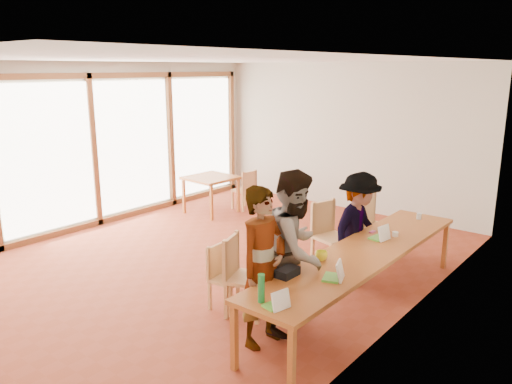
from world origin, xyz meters
TOP-DOWN VIEW (x-y plane):
  - ground at (0.00, 0.00)m, footprint 8.00×8.00m
  - wall_back at (0.00, 4.00)m, footprint 6.00×0.10m
  - wall_right at (3.00, 0.00)m, footprint 0.10×8.00m
  - window_wall at (-2.96, 0.00)m, footprint 0.10×8.00m
  - ceiling at (0.00, 0.00)m, footprint 6.00×8.00m
  - communal_table at (2.50, 0.07)m, footprint 0.80×4.00m
  - side_table at (-1.87, 1.93)m, footprint 0.90×0.90m
  - chair_near at (1.15, -0.96)m, footprint 0.40×0.40m
  - chair_mid at (1.42, -0.96)m, footprint 0.58×0.58m
  - chair_far at (1.44, 0.99)m, footprint 0.56×0.56m
  - chair_empty at (1.79, 1.82)m, footprint 0.50×0.50m
  - chair_spare at (-1.44, 2.54)m, footprint 0.45×0.45m
  - person_near at (2.05, -1.29)m, footprint 0.44×0.65m
  - person_mid at (2.10, -0.77)m, footprint 0.90×1.04m
  - person_far at (2.09, 0.71)m, footprint 0.61×1.02m
  - laptop_near at (2.59, -1.74)m, footprint 0.22×0.24m
  - laptop_mid at (2.67, -0.85)m, footprint 0.27×0.29m
  - laptop_far at (2.48, 0.60)m, footprint 0.23×0.26m
  - yellow_mug at (2.27, -0.50)m, footprint 0.16×0.16m
  - green_bottle at (2.39, -1.75)m, footprint 0.07×0.07m
  - clear_glass at (2.51, 1.77)m, footprint 0.07×0.07m
  - condiment_cup at (2.57, 0.83)m, footprint 0.08×0.08m
  - pink_phone at (2.26, 0.79)m, footprint 0.05×0.10m
  - black_pouch at (2.23, -1.10)m, footprint 0.16×0.26m

SIDE VIEW (x-z plane):
  - ground at x=0.00m, z-range 0.00..0.00m
  - chair_near at x=1.15m, z-range 0.28..0.71m
  - chair_spare at x=-1.44m, z-range 0.29..0.74m
  - chair_mid at x=1.42m, z-range 0.34..0.85m
  - chair_far at x=1.44m, z-range 0.34..0.87m
  - chair_empty at x=1.79m, z-range 0.35..0.88m
  - side_table at x=-1.87m, z-range 0.29..1.04m
  - communal_table at x=2.50m, z-range 0.33..1.08m
  - pink_phone at x=2.26m, z-range 0.75..0.76m
  - person_far at x=2.09m, z-range 0.00..1.56m
  - condiment_cup at x=2.57m, z-range 0.75..0.81m
  - clear_glass at x=2.51m, z-range 0.75..0.84m
  - black_pouch at x=2.23m, z-range 0.75..0.84m
  - laptop_near at x=2.59m, z-range 0.71..0.89m
  - laptop_far at x=2.48m, z-range 0.71..0.90m
  - laptop_mid at x=2.67m, z-range 0.71..0.90m
  - yellow_mug at x=2.27m, z-range 0.75..0.86m
  - person_near at x=2.05m, z-range 0.00..1.73m
  - green_bottle at x=2.39m, z-range 0.75..1.03m
  - person_mid at x=2.10m, z-range 0.00..1.83m
  - wall_back at x=0.00m, z-range 0.00..3.00m
  - wall_right at x=3.00m, z-range 0.00..3.00m
  - window_wall at x=-2.96m, z-range 0.00..3.00m
  - ceiling at x=0.00m, z-range 3.00..3.04m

